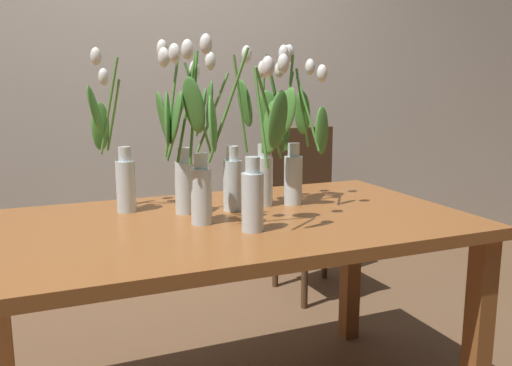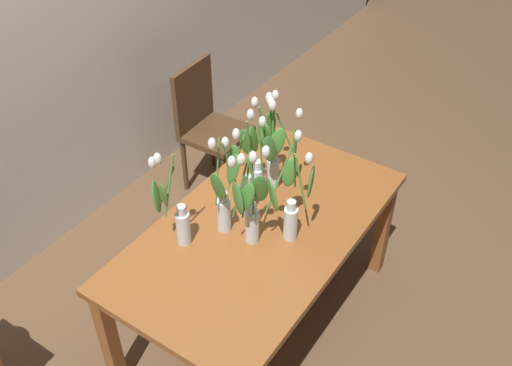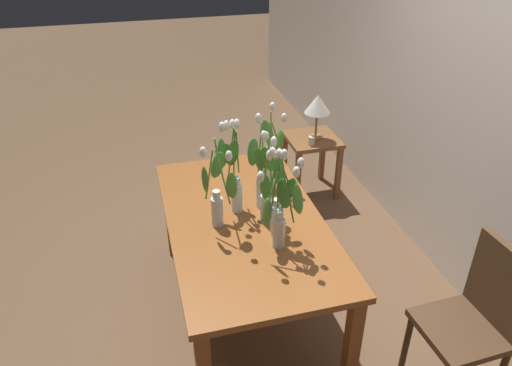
{
  "view_description": "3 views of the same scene",
  "coord_description": "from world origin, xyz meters",
  "px_view_note": "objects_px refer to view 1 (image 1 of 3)",
  "views": [
    {
      "loc": [
        -0.6,
        -1.65,
        1.19
      ],
      "look_at": [
        0.07,
        -0.07,
        0.87
      ],
      "focal_mm": 38.08,
      "sensor_mm": 36.0,
      "label": 1
    },
    {
      "loc": [
        -1.75,
        -1.15,
        2.74
      ],
      "look_at": [
        0.04,
        0.05,
        0.97
      ],
      "focal_mm": 40.6,
      "sensor_mm": 36.0,
      "label": 2
    },
    {
      "loc": [
        2.3,
        -0.55,
        2.39
      ],
      "look_at": [
        0.06,
        0.05,
        1.01
      ],
      "focal_mm": 34.11,
      "sensor_mm": 36.0,
      "label": 3
    }
  ],
  "objects_px": {
    "tulip_vase_0": "(192,156)",
    "tulip_vase_3": "(185,158)",
    "dining_table": "(229,245)",
    "dining_chair": "(310,200)",
    "tulip_vase_5": "(230,156)",
    "tulip_vase_1": "(117,159)",
    "tulip_vase_2": "(295,144)",
    "tulip_vase_6": "(253,162)",
    "tulip_vase_4": "(270,147)"
  },
  "relations": [
    {
      "from": "tulip_vase_5",
      "to": "tulip_vase_6",
      "type": "xyz_separation_m",
      "value": [
        -0.03,
        -0.28,
        0.02
      ]
    },
    {
      "from": "tulip_vase_0",
      "to": "tulip_vase_2",
      "type": "distance_m",
      "value": 0.46
    },
    {
      "from": "tulip_vase_1",
      "to": "tulip_vase_3",
      "type": "relative_size",
      "value": 0.96
    },
    {
      "from": "tulip_vase_4",
      "to": "tulip_vase_5",
      "type": "relative_size",
      "value": 1.01
    },
    {
      "from": "tulip_vase_0",
      "to": "tulip_vase_1",
      "type": "relative_size",
      "value": 1.02
    },
    {
      "from": "tulip_vase_4",
      "to": "tulip_vase_3",
      "type": "bearing_deg",
      "value": 179.85
    },
    {
      "from": "dining_table",
      "to": "tulip_vase_0",
      "type": "height_order",
      "value": "tulip_vase_0"
    },
    {
      "from": "tulip_vase_0",
      "to": "dining_chair",
      "type": "distance_m",
      "value": 1.5
    },
    {
      "from": "tulip_vase_1",
      "to": "tulip_vase_3",
      "type": "distance_m",
      "value": 0.25
    },
    {
      "from": "dining_table",
      "to": "tulip_vase_1",
      "type": "height_order",
      "value": "tulip_vase_1"
    },
    {
      "from": "tulip_vase_5",
      "to": "tulip_vase_6",
      "type": "distance_m",
      "value": 0.28
    },
    {
      "from": "tulip_vase_6",
      "to": "dining_table",
      "type": "bearing_deg",
      "value": 97.87
    },
    {
      "from": "tulip_vase_0",
      "to": "tulip_vase_6",
      "type": "xyz_separation_m",
      "value": [
        0.15,
        -0.13,
        -0.01
      ]
    },
    {
      "from": "tulip_vase_0",
      "to": "tulip_vase_3",
      "type": "xyz_separation_m",
      "value": [
        0.02,
        0.16,
        -0.03
      ]
    },
    {
      "from": "tulip_vase_1",
      "to": "tulip_vase_2",
      "type": "distance_m",
      "value": 0.64
    },
    {
      "from": "dining_table",
      "to": "tulip_vase_3",
      "type": "bearing_deg",
      "value": 129.19
    },
    {
      "from": "tulip_vase_2",
      "to": "tulip_vase_4",
      "type": "xyz_separation_m",
      "value": [
        -0.09,
        0.01,
        -0.01
      ]
    },
    {
      "from": "tulip_vase_0",
      "to": "tulip_vase_2",
      "type": "height_order",
      "value": "tulip_vase_2"
    },
    {
      "from": "tulip_vase_4",
      "to": "tulip_vase_6",
      "type": "relative_size",
      "value": 0.99
    },
    {
      "from": "dining_table",
      "to": "dining_chair",
      "type": "bearing_deg",
      "value": 49.75
    },
    {
      "from": "tulip_vase_1",
      "to": "tulip_vase_4",
      "type": "height_order",
      "value": "tulip_vase_4"
    },
    {
      "from": "tulip_vase_0",
      "to": "tulip_vase_4",
      "type": "relative_size",
      "value": 0.99
    },
    {
      "from": "dining_chair",
      "to": "tulip_vase_5",
      "type": "bearing_deg",
      "value": -132.24
    },
    {
      "from": "tulip_vase_0",
      "to": "dining_chair",
      "type": "height_order",
      "value": "tulip_vase_0"
    },
    {
      "from": "tulip_vase_5",
      "to": "tulip_vase_6",
      "type": "relative_size",
      "value": 0.97
    },
    {
      "from": "dining_chair",
      "to": "tulip_vase_4",
      "type": "bearing_deg",
      "value": -126.24
    },
    {
      "from": "tulip_vase_4",
      "to": "dining_chair",
      "type": "relative_size",
      "value": 0.63
    },
    {
      "from": "tulip_vase_0",
      "to": "tulip_vase_1",
      "type": "bearing_deg",
      "value": 122.89
    },
    {
      "from": "tulip_vase_6",
      "to": "tulip_vase_4",
      "type": "bearing_deg",
      "value": 56.89
    },
    {
      "from": "tulip_vase_4",
      "to": "tulip_vase_5",
      "type": "height_order",
      "value": "tulip_vase_4"
    },
    {
      "from": "dining_table",
      "to": "dining_chair",
      "type": "height_order",
      "value": "dining_chair"
    },
    {
      "from": "tulip_vase_5",
      "to": "tulip_vase_2",
      "type": "bearing_deg",
      "value": -0.9
    },
    {
      "from": "tulip_vase_1",
      "to": "tulip_vase_5",
      "type": "xyz_separation_m",
      "value": [
        0.37,
        -0.13,
        0.01
      ]
    },
    {
      "from": "tulip_vase_2",
      "to": "tulip_vase_5",
      "type": "xyz_separation_m",
      "value": [
        -0.25,
        0.0,
        -0.03
      ]
    },
    {
      "from": "tulip_vase_1",
      "to": "tulip_vase_2",
      "type": "bearing_deg",
      "value": -12.51
    },
    {
      "from": "tulip_vase_0",
      "to": "tulip_vase_4",
      "type": "height_order",
      "value": "tulip_vase_4"
    },
    {
      "from": "tulip_vase_0",
      "to": "tulip_vase_1",
      "type": "height_order",
      "value": "tulip_vase_0"
    },
    {
      "from": "dining_chair",
      "to": "dining_table",
      "type": "bearing_deg",
      "value": -130.25
    },
    {
      "from": "dining_chair",
      "to": "tulip_vase_0",
      "type": "bearing_deg",
      "value": -133.44
    },
    {
      "from": "dining_table",
      "to": "tulip_vase_6",
      "type": "relative_size",
      "value": 2.71
    },
    {
      "from": "tulip_vase_1",
      "to": "tulip_vase_6",
      "type": "height_order",
      "value": "tulip_vase_6"
    },
    {
      "from": "tulip_vase_0",
      "to": "tulip_vase_3",
      "type": "relative_size",
      "value": 0.98
    },
    {
      "from": "dining_table",
      "to": "tulip_vase_5",
      "type": "xyz_separation_m",
      "value": [
        0.05,
        0.12,
        0.29
      ]
    },
    {
      "from": "tulip_vase_0",
      "to": "dining_chair",
      "type": "relative_size",
      "value": 0.62
    },
    {
      "from": "dining_table",
      "to": "tulip_vase_2",
      "type": "relative_size",
      "value": 2.77
    },
    {
      "from": "tulip_vase_2",
      "to": "tulip_vase_3",
      "type": "distance_m",
      "value": 0.41
    },
    {
      "from": "tulip_vase_0",
      "to": "dining_table",
      "type": "bearing_deg",
      "value": 13.63
    },
    {
      "from": "tulip_vase_1",
      "to": "dining_chair",
      "type": "distance_m",
      "value": 1.45
    },
    {
      "from": "tulip_vase_3",
      "to": "tulip_vase_6",
      "type": "distance_m",
      "value": 0.32
    },
    {
      "from": "dining_table",
      "to": "tulip_vase_2",
      "type": "distance_m",
      "value": 0.46
    }
  ]
}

